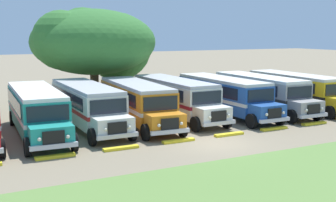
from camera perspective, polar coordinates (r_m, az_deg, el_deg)
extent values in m
plane|color=#84755B|center=(25.03, 6.37, -5.57)|extent=(220.00, 220.00, 0.00)
cube|color=olive|center=(19.37, 19.17, -10.42)|extent=(80.00, 9.87, 0.01)
cylinder|color=black|center=(23.52, -20.92, -5.82)|extent=(0.30, 1.01, 1.00)
cube|color=teal|center=(28.33, -16.92, -0.99)|extent=(2.89, 9.30, 2.10)
cube|color=white|center=(28.36, -16.91, -1.33)|extent=(2.92, 9.32, 0.24)
cube|color=black|center=(28.73, -14.54, 0.26)|extent=(0.38, 7.99, 0.80)
cube|color=black|center=(28.41, -19.59, -0.07)|extent=(0.38, 7.99, 0.80)
cube|color=silver|center=(28.16, -17.03, 1.33)|extent=(2.80, 9.19, 0.22)
cube|color=teal|center=(23.29, -15.08, -4.35)|extent=(2.26, 1.49, 1.05)
cube|color=black|center=(22.57, -14.76, -4.69)|extent=(1.10, 0.15, 0.70)
cube|color=#B7B7BC|center=(22.64, -14.70, -5.77)|extent=(2.41, 0.30, 0.24)
cube|color=black|center=(23.73, -15.45, -1.59)|extent=(2.20, 0.15, 0.84)
cube|color=white|center=(32.88, -18.02, 0.11)|extent=(0.90, 0.10, 1.30)
sphere|color=#EAE5C6|center=(22.64, -12.99, -4.58)|extent=(0.20, 0.20, 0.20)
sphere|color=#EAE5C6|center=(22.42, -16.51, -4.86)|extent=(0.20, 0.20, 0.20)
cylinder|color=black|center=(23.72, -12.20, -5.30)|extent=(0.32, 1.01, 1.00)
cylinder|color=black|center=(23.35, -17.98, -5.77)|extent=(0.32, 1.01, 1.00)
cylinder|color=black|center=(31.60, -15.43, -1.85)|extent=(0.32, 1.01, 1.00)
cylinder|color=black|center=(31.33, -19.76, -2.15)|extent=(0.32, 1.01, 1.00)
cube|color=silver|center=(29.68, -10.71, -0.31)|extent=(2.53, 9.21, 2.10)
cube|color=red|center=(29.70, -10.70, -0.63)|extent=(2.56, 9.23, 0.24)
cube|color=black|center=(30.25, -8.58, 0.88)|extent=(0.07, 8.00, 0.80)
cube|color=black|center=(29.57, -13.26, 0.55)|extent=(0.07, 8.00, 0.80)
cube|color=#B2B2B7|center=(29.51, -10.77, 1.91)|extent=(2.45, 9.11, 0.22)
cube|color=silver|center=(24.81, -7.25, -3.29)|extent=(2.21, 1.41, 1.05)
cube|color=black|center=(24.12, -6.66, -3.57)|extent=(1.10, 0.10, 0.70)
cube|color=#B7B7BC|center=(24.18, -6.60, -4.58)|extent=(2.40, 0.21, 0.24)
cube|color=black|center=(25.23, -7.80, -0.72)|extent=(2.20, 0.07, 0.84)
cube|color=red|center=(34.11, -12.87, 0.64)|extent=(0.90, 0.06, 1.30)
sphere|color=#EAE5C6|center=(24.32, -5.07, -3.44)|extent=(0.20, 0.20, 0.20)
sphere|color=#EAE5C6|center=(23.85, -8.20, -3.75)|extent=(0.20, 0.20, 0.20)
cylinder|color=black|center=(25.43, -4.75, -4.16)|extent=(0.28, 1.00, 1.00)
cylinder|color=black|center=(24.66, -9.94, -4.68)|extent=(0.28, 1.00, 1.00)
cylinder|color=black|center=(33.02, -10.11, -1.21)|extent=(0.28, 1.00, 1.00)
cylinder|color=black|center=(32.43, -14.17, -1.53)|extent=(0.28, 1.00, 1.00)
cube|color=orange|center=(30.44, -4.28, 0.05)|extent=(3.09, 9.34, 2.10)
cube|color=white|center=(30.47, -4.28, -0.26)|extent=(3.12, 9.37, 0.24)
cube|color=black|center=(31.07, -2.26, 1.19)|extent=(0.56, 7.99, 0.80)
cube|color=black|center=(30.27, -6.75, 0.92)|extent=(0.56, 7.99, 0.80)
cube|color=#B2B2B7|center=(30.28, -4.31, 2.22)|extent=(3.01, 9.24, 0.22)
cube|color=orange|center=(25.66, -0.40, -2.80)|extent=(2.29, 1.54, 1.05)
cube|color=black|center=(24.99, 0.26, -3.07)|extent=(1.10, 0.17, 0.70)
cube|color=#B7B7BC|center=(25.05, 0.30, -4.05)|extent=(2.41, 0.36, 0.24)
cube|color=black|center=(26.08, -0.97, -0.32)|extent=(2.20, 0.20, 0.84)
cube|color=white|center=(34.81, -6.76, 0.97)|extent=(0.90, 0.12, 1.30)
sphere|color=#EAE5C6|center=(25.23, 1.77, -2.96)|extent=(0.20, 0.20, 0.20)
sphere|color=#EAE5C6|center=(24.68, -1.18, -3.22)|extent=(0.20, 0.20, 0.20)
cylinder|color=black|center=(26.34, 1.93, -3.67)|extent=(0.34, 1.02, 1.00)
cylinder|color=black|center=(25.43, -2.98, -4.13)|extent=(0.34, 1.02, 1.00)
cylinder|color=black|center=(33.79, -4.00, -0.85)|extent=(0.34, 1.02, 1.00)
cylinder|color=black|center=(33.09, -7.92, -1.13)|extent=(0.34, 1.02, 1.00)
cube|color=silver|center=(32.52, 0.74, 0.65)|extent=(2.57, 9.22, 2.10)
cube|color=maroon|center=(32.54, 0.73, 0.36)|extent=(2.60, 9.24, 0.24)
cube|color=black|center=(33.32, 2.42, 1.71)|extent=(0.10, 8.00, 0.80)
cube|color=black|center=(32.14, -1.51, 1.45)|extent=(0.10, 8.00, 0.80)
cube|color=#B2B2B7|center=(32.37, 0.74, 2.68)|extent=(2.49, 9.12, 0.22)
cube|color=silver|center=(28.11, 5.84, -1.81)|extent=(2.21, 1.42, 1.05)
cube|color=black|center=(27.50, 6.69, -2.01)|extent=(1.10, 0.11, 0.70)
cube|color=#B7B7BC|center=(27.55, 6.72, -2.90)|extent=(2.40, 0.22, 0.24)
cube|color=black|center=(28.49, 5.14, 0.44)|extent=(2.20, 0.08, 0.84)
cube|color=maroon|center=(36.63, -2.68, 1.42)|extent=(0.90, 0.07, 1.30)
sphere|color=#EAE5C6|center=(27.85, 7.94, -1.90)|extent=(0.20, 0.20, 0.20)
sphere|color=#EAE5C6|center=(27.08, 5.52, -2.16)|extent=(0.20, 0.20, 0.20)
cylinder|color=black|center=(28.95, 7.70, -2.58)|extent=(0.29, 1.00, 1.00)
cylinder|color=black|center=(27.67, 3.63, -3.06)|extent=(0.29, 1.00, 1.00)
cylinder|color=black|center=(35.85, 0.16, -0.26)|extent=(0.29, 1.00, 1.00)
cylinder|color=black|center=(34.82, -3.34, -0.55)|extent=(0.29, 1.00, 1.00)
cube|color=#23519E|center=(33.72, 7.10, 0.88)|extent=(2.55, 9.21, 2.10)
cube|color=silver|center=(33.75, 7.09, 0.60)|extent=(2.58, 9.23, 0.24)
cube|color=black|center=(34.63, 8.57, 1.90)|extent=(0.09, 8.00, 0.80)
cube|color=black|center=(33.21, 5.01, 1.66)|extent=(0.09, 8.00, 0.80)
cube|color=beige|center=(33.58, 7.14, 2.84)|extent=(2.47, 9.11, 0.22)
cube|color=#23519E|center=(29.65, 12.87, -1.42)|extent=(2.21, 1.41, 1.05)
cube|color=black|center=(29.09, 13.81, -1.60)|extent=(1.10, 0.11, 0.70)
cube|color=#B7B7BC|center=(29.14, 13.83, -2.45)|extent=(2.40, 0.21, 0.24)
cube|color=black|center=(29.99, 12.11, 0.71)|extent=(2.20, 0.07, 0.84)
cube|color=silver|center=(37.60, 3.12, 1.62)|extent=(0.90, 0.07, 1.30)
sphere|color=#EAE5C6|center=(29.52, 14.90, -1.50)|extent=(0.20, 0.20, 0.20)
sphere|color=#EAE5C6|center=(28.61, 12.82, -1.75)|extent=(0.20, 0.20, 0.20)
cylinder|color=black|center=(30.60, 14.43, -2.16)|extent=(0.29, 1.00, 1.00)
cylinder|color=black|center=(29.07, 10.89, -2.62)|extent=(0.29, 1.00, 1.00)
cylinder|color=black|center=(37.00, 5.98, -0.02)|extent=(0.29, 1.00, 1.00)
cylinder|color=black|center=(35.76, 2.76, -0.30)|extent=(0.29, 1.00, 1.00)
cube|color=#9E9993|center=(35.81, 11.82, 1.23)|extent=(2.64, 9.24, 2.10)
cube|color=#282828|center=(35.83, 11.82, 0.97)|extent=(2.67, 9.26, 0.24)
cube|color=black|center=(36.77, 13.13, 2.17)|extent=(0.16, 8.00, 0.80)
cube|color=black|center=(35.22, 9.92, 1.98)|extent=(0.16, 8.00, 0.80)
cube|color=silver|center=(35.67, 11.88, 3.08)|extent=(2.56, 9.14, 0.22)
cube|color=#9E9993|center=(31.93, 17.63, -0.89)|extent=(2.22, 1.43, 1.05)
cube|color=black|center=(31.40, 18.56, -1.05)|extent=(1.10, 0.12, 0.70)
cube|color=#B7B7BC|center=(31.45, 18.58, -1.83)|extent=(2.40, 0.24, 0.24)
cube|color=black|center=(32.25, 16.90, 1.09)|extent=(2.20, 0.09, 0.84)
cube|color=#282828|center=(39.53, 7.71, 1.91)|extent=(0.90, 0.07, 1.30)
sphere|color=#EAE5C6|center=(31.86, 19.52, -0.96)|extent=(0.20, 0.20, 0.20)
sphere|color=#EAE5C6|center=(30.88, 17.70, -1.17)|extent=(0.20, 0.20, 0.20)
cylinder|color=black|center=(32.92, 18.98, -1.59)|extent=(0.30, 1.00, 1.00)
cylinder|color=black|center=(31.28, 15.87, -1.98)|extent=(0.30, 1.00, 1.00)
cylinder|color=black|center=(39.04, 10.47, 0.35)|extent=(0.30, 1.00, 1.00)
cylinder|color=black|center=(37.67, 7.53, 0.11)|extent=(0.30, 1.00, 1.00)
cube|color=yellow|center=(38.08, 16.13, 1.53)|extent=(2.70, 9.25, 2.10)
cube|color=black|center=(38.10, 16.12, 1.27)|extent=(2.73, 9.27, 0.24)
cube|color=black|center=(39.09, 17.26, 2.40)|extent=(0.21, 8.00, 0.80)
cube|color=black|center=(37.41, 14.41, 2.24)|extent=(0.21, 8.00, 0.80)
cube|color=beige|center=(37.95, 16.21, 3.26)|extent=(2.61, 9.15, 0.22)
cube|color=black|center=(41.61, 11.89, 2.15)|extent=(0.90, 0.08, 1.30)
cylinder|color=black|center=(33.72, 20.41, -1.43)|extent=(0.30, 1.01, 1.00)
cylinder|color=black|center=(41.24, 14.54, 0.67)|extent=(0.30, 1.01, 1.00)
cylinder|color=black|center=(39.74, 11.90, 0.46)|extent=(0.30, 1.01, 1.00)
cube|color=yellow|center=(22.82, -14.56, -7.06)|extent=(2.00, 0.36, 0.15)
cube|color=yellow|center=(23.78, -6.18, -6.17)|extent=(2.00, 0.36, 0.15)
cube|color=yellow|center=(25.20, 1.38, -5.24)|extent=(2.00, 0.36, 0.15)
cube|color=yellow|center=(27.01, 8.01, -4.35)|extent=(2.00, 0.36, 0.15)
cube|color=yellow|center=(29.14, 13.73, -3.54)|extent=(2.00, 0.36, 0.15)
cube|color=yellow|center=(31.53, 18.61, -2.81)|extent=(2.00, 0.36, 0.15)
cylinder|color=brown|center=(38.59, -9.60, 2.02)|extent=(0.75, 0.75, 3.33)
ellipsoid|color=#33702D|center=(38.32, -9.75, 7.64)|extent=(10.70, 10.75, 5.64)
sphere|color=#33702D|center=(40.22, -6.63, 7.10)|extent=(6.18, 6.18, 6.18)
sphere|color=#33702D|center=(36.67, -13.72, 7.77)|extent=(4.86, 4.86, 4.86)
sphere|color=#33702D|center=(41.20, -11.03, 8.20)|extent=(5.46, 5.46, 5.46)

